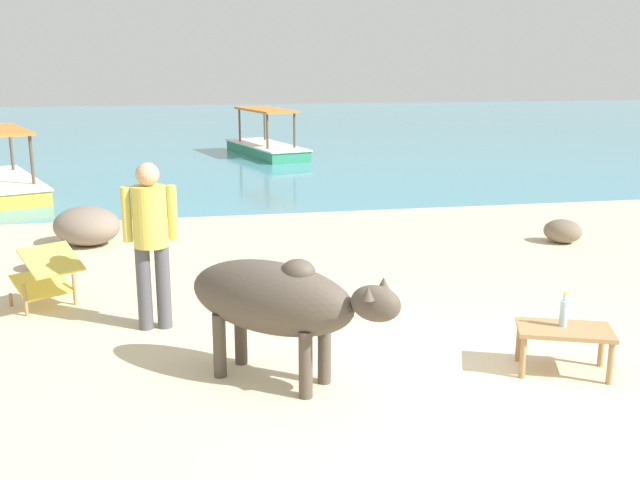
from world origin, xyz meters
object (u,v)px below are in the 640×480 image
low_bench_table (564,335)px  deck_chair_near (47,274)px  bottle (564,313)px  boat_yellow (3,180)px  boat_green (266,146)px  cow (276,300)px  person_standing (151,233)px

low_bench_table → deck_chair_near: bearing=171.9°
bottle → deck_chair_near: 5.10m
low_bench_table → boat_yellow: boat_yellow is taller
low_bench_table → deck_chair_near: deck_chair_near is taller
bottle → boat_green: bearing=92.6°
boat_yellow → deck_chair_near: bearing=-5.7°
cow → bottle: bearing=33.8°
bottle → person_standing: 3.77m
boat_yellow → cow: bearing=2.3°
cow → low_bench_table: size_ratio=1.93×
cow → boat_yellow: size_ratio=0.44×
cow → boat_yellow: boat_yellow is taller
low_bench_table → bottle: bearing=107.9°
boat_green → boat_yellow: bearing=116.0°
bottle → boat_yellow: 11.85m
cow → deck_chair_near: cow is taller
cow → person_standing: 1.75m
person_standing → boat_yellow: (-3.14, 8.24, -0.70)m
boat_yellow → low_bench_table: bearing=12.3°
cow → bottle: size_ratio=5.65×
boat_green → person_standing: bearing=153.9°
cow → boat_green: size_ratio=0.43×
boat_green → bottle: bearing=168.0°
bottle → person_standing: person_standing is taller
low_bench_table → person_standing: bearing=174.1°
bottle → boat_green: (-0.67, 14.90, -0.26)m
person_standing → low_bench_table: bearing=-117.9°
cow → boat_green: 14.77m
cow → low_bench_table: bearing=32.8°
low_bench_table → bottle: bottle is taller
person_standing → boat_green: (2.69, 13.24, -0.70)m
cow → person_standing: size_ratio=1.03×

